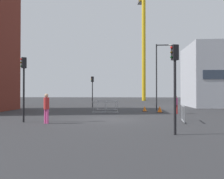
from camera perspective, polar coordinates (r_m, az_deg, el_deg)
The scene contains 14 objects.
ground at distance 17.06m, azimuth -0.81°, elevation -7.22°, with size 160.00×160.00×0.00m, color #333335.
office_block at distance 36.34m, azimuth 25.01°, elevation 2.93°, with size 9.75×8.70×8.42m.
construction_crane at distance 58.86m, azimuth 7.60°, elevation 13.34°, with size 3.00×13.39×25.78m.
streetlamp_tall at distance 26.48m, azimuth 11.01°, elevation 4.28°, with size 1.79×0.24×7.18m.
traffic_light_verge at distance 31.11m, azimuth -4.71°, elevation 0.68°, with size 0.37×0.37×4.01m.
traffic_light_near at distance 11.32m, azimuth 14.73°, elevation 3.48°, with size 0.39×0.32×4.11m.
traffic_light_island at distance 16.61m, azimuth -20.30°, elevation 2.39°, with size 0.37×0.37×4.22m.
pedestrian_walking at distance 22.49m, azimuth 14.95°, elevation -3.16°, with size 0.34×0.34×1.67m.
pedestrian_waiting at distance 15.46m, azimuth -15.36°, elevation -3.80°, with size 0.34×0.34×1.86m.
safety_barrier_front at distance 22.45m, azimuth -1.63°, elevation -4.22°, with size 2.54×0.13×1.08m.
safety_barrier_rear at distance 26.36m, azimuth -1.33°, elevation -3.70°, with size 2.25×0.23×1.08m.
safety_barrier_right_run at distance 16.24m, azimuth 16.54°, elevation -5.53°, with size 0.31×1.92×1.08m.
traffic_cone_by_barrier at distance 24.83m, azimuth 7.80°, elevation -4.60°, with size 0.54×0.54×0.55m.
traffic_cone_on_verge at distance 23.74m, azimuth 11.32°, elevation -4.68°, with size 0.61×0.61×0.62m.
Camera 1 is at (1.36, -16.89, 1.93)m, focal length 38.36 mm.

